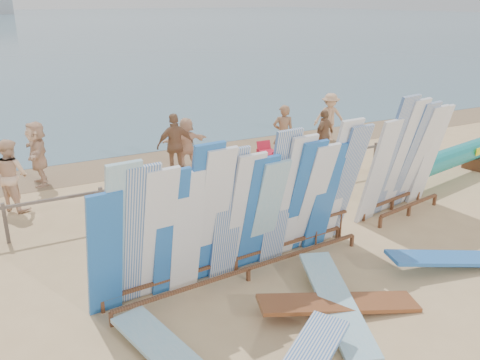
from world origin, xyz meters
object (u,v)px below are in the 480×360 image
vendor_table (322,224)px  beachgoer_4 (175,145)px  beachgoer_2 (11,175)px  side_surfboard_rack (405,160)px  beachgoer_10 (324,135)px  flat_board_c (339,311)px  beachgoer_9 (330,117)px  beach_chair_left (222,180)px  flat_board_d (453,268)px  beach_chair_right (247,178)px  stroller (268,163)px  beachgoer_11 (37,153)px  outrigger_canoe (445,161)px  flat_board_b (335,310)px  main_surfboard_rack (242,214)px  beachgoer_5 (186,142)px  beachgoer_7 (283,134)px

vendor_table → beachgoer_4: size_ratio=0.58×
beachgoer_2 → side_surfboard_rack: bearing=-156.6°
beachgoer_4 → beachgoer_10: 4.79m
flat_board_c → beachgoer_9: (6.35, 8.76, 0.86)m
beach_chair_left → beachgoer_2: size_ratio=0.52×
flat_board_c → flat_board_d: bearing=-70.1°
flat_board_c → beachgoer_9: bearing=-18.9°
beach_chair_left → beach_chair_right: beach_chair_left is taller
stroller → beachgoer_11: beachgoer_11 is taller
outrigger_canoe → flat_board_b: size_ratio=2.44×
side_surfboard_rack → flat_board_c: size_ratio=1.10×
flat_board_c → beachgoer_4: 7.67m
main_surfboard_rack → beach_chair_right: size_ratio=7.06×
side_surfboard_rack → beachgoer_4: bearing=116.7°
stroller → beachgoer_10: bearing=18.0°
outrigger_canoe → beachgoer_5: (-5.90, 4.56, 0.16)m
side_surfboard_rack → beachgoer_10: 4.54m
beach_chair_left → side_surfboard_rack: bearing=-47.9°
beach_chair_left → flat_board_c: bearing=-97.3°
beachgoer_5 → beachgoer_2: (-4.96, -1.17, 0.12)m
vendor_table → beachgoer_11: beachgoer_11 is taller
beachgoer_4 → beachgoer_7: beachgoer_4 is taller
vendor_table → beachgoer_9: 8.16m
beach_chair_left → beachgoer_5: beachgoer_5 is taller
vendor_table → flat_board_d: (1.50, -2.18, -0.36)m
stroller → beachgoer_11: size_ratio=0.56×
beach_chair_right → stroller: bearing=-11.0°
flat_board_b → beach_chair_right: (1.48, 5.86, 0.23)m
beachgoer_11 → beachgoer_2: bearing=-22.5°
stroller → beach_chair_right: bearing=-150.6°
beach_chair_left → main_surfboard_rack: bearing=-111.1°
beach_chair_right → stroller: stroller is taller
stroller → beachgoer_4: beachgoer_4 is taller
flat_board_b → flat_board_d: bearing=20.9°
outrigger_canoe → beachgoer_2: (-10.86, 3.40, 0.28)m
flat_board_b → beachgoer_9: (6.37, 8.69, 0.86)m
beachgoer_11 → flat_board_d: bearing=40.5°
beachgoer_11 → outrigger_canoe: bearing=67.5°
flat_board_c → flat_board_b: size_ratio=1.00×
side_surfboard_rack → beachgoer_2: 9.34m
outrigger_canoe → beach_chair_right: size_ratio=8.40×
flat_board_d → stroller: (-0.47, 6.23, 0.40)m
flat_board_c → beachgoer_2: (-4.31, 7.11, 0.88)m
vendor_table → beachgoer_11: bearing=124.1°
main_surfboard_rack → vendor_table: size_ratio=5.19×
beachgoer_2 → beachgoer_11: beachgoer_11 is taller
flat_board_c → beachgoer_11: size_ratio=1.52×
flat_board_d → side_surfboard_rack: bearing=-6.5°
vendor_table → main_surfboard_rack: bearing=-169.1°
flat_board_c → beachgoer_9: beachgoer_9 is taller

